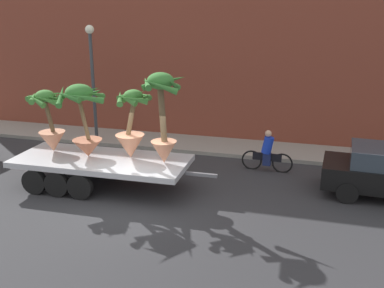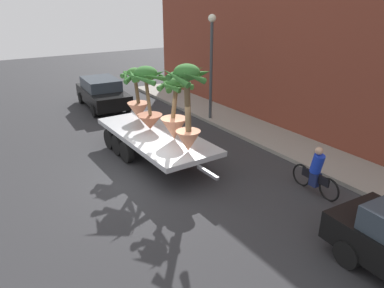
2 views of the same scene
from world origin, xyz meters
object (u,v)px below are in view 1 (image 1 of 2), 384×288
(potted_palm_extra, at_px, (131,129))
(cyclist, at_px, (267,153))
(flatbed_trailer, at_px, (95,164))
(street_lamp, at_px, (92,69))
(potted_palm_front, at_px, (162,115))
(potted_palm_middle, at_px, (83,117))
(potted_palm_rear, at_px, (50,123))

(potted_palm_extra, relative_size, cyclist, 1.22)
(flatbed_trailer, relative_size, street_lamp, 1.38)
(flatbed_trailer, xyz_separation_m, potted_palm_front, (2.33, 0.16, 1.75))
(flatbed_trailer, bearing_deg, potted_palm_middle, 168.00)
(flatbed_trailer, relative_size, potted_palm_front, 2.36)
(potted_palm_rear, bearing_deg, flatbed_trailer, -8.37)
(potted_palm_rear, distance_m, potted_palm_extra, 2.92)
(potted_palm_rear, bearing_deg, cyclist, 21.09)
(potted_palm_rear, height_order, cyclist, potted_palm_rear)
(potted_palm_middle, distance_m, potted_palm_extra, 1.60)
(cyclist, relative_size, street_lamp, 0.38)
(flatbed_trailer, bearing_deg, potted_palm_front, 3.83)
(potted_palm_rear, height_order, potted_palm_extra, potted_palm_extra)
(flatbed_trailer, height_order, potted_palm_middle, potted_palm_middle)
(cyclist, distance_m, street_lamp, 8.01)
(flatbed_trailer, relative_size, potted_palm_extra, 2.98)
(potted_palm_front, relative_size, potted_palm_extra, 1.26)
(flatbed_trailer, distance_m, potted_palm_middle, 1.57)
(street_lamp, bearing_deg, flatbed_trailer, -62.99)
(potted_palm_rear, xyz_separation_m, potted_palm_front, (4.03, -0.10, 0.56))
(cyclist, bearing_deg, flatbed_trailer, -150.83)
(flatbed_trailer, bearing_deg, street_lamp, 117.01)
(potted_palm_middle, height_order, potted_palm_front, potted_palm_front)
(potted_palm_front, xyz_separation_m, potted_palm_extra, (-1.12, 0.16, -0.57))
(flatbed_trailer, xyz_separation_m, potted_palm_middle, (-0.33, 0.07, 1.53))
(flatbed_trailer, bearing_deg, cyclist, 29.17)
(flatbed_trailer, height_order, street_lamp, street_lamp)
(potted_palm_middle, relative_size, cyclist, 1.29)
(potted_palm_middle, height_order, potted_palm_extra, potted_palm_middle)
(potted_palm_middle, relative_size, potted_palm_front, 0.84)
(potted_palm_extra, bearing_deg, street_lamp, 130.49)
(potted_palm_front, bearing_deg, potted_palm_extra, 171.75)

